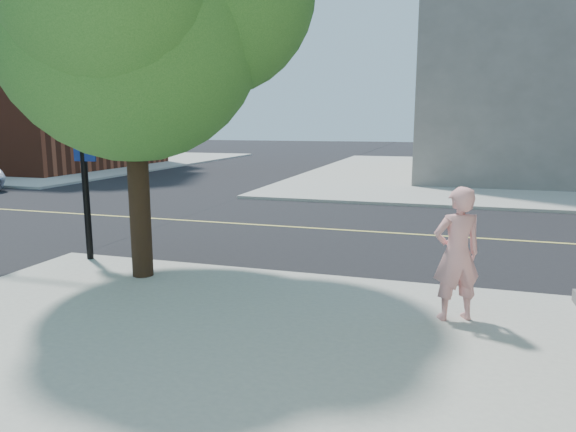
% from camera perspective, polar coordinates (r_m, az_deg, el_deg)
% --- Properties ---
extents(ground, '(140.00, 140.00, 0.00)m').
position_cam_1_polar(ground, '(11.29, -18.64, -4.77)').
color(ground, black).
rests_on(ground, ground).
extents(road_ew, '(140.00, 9.00, 0.01)m').
position_cam_1_polar(road_ew, '(15.07, -8.67, -0.65)').
color(road_ew, black).
rests_on(road_ew, ground).
extents(sidewalk_nw, '(26.00, 25.00, 0.12)m').
position_cam_1_polar(sidewalk_nw, '(42.37, -27.14, 5.36)').
color(sidewalk_nw, '#A7A89D').
rests_on(sidewalk_nw, ground).
extents(church, '(15.20, 12.00, 14.40)m').
position_cam_1_polar(church, '(37.94, -28.45, 15.62)').
color(church, brown).
rests_on(church, sidewalk_nw).
extents(man_on_phone, '(0.80, 0.69, 1.86)m').
position_cam_1_polar(man_on_phone, '(7.46, 17.98, -3.99)').
color(man_on_phone, pink).
rests_on(man_on_phone, sidewalk_se).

